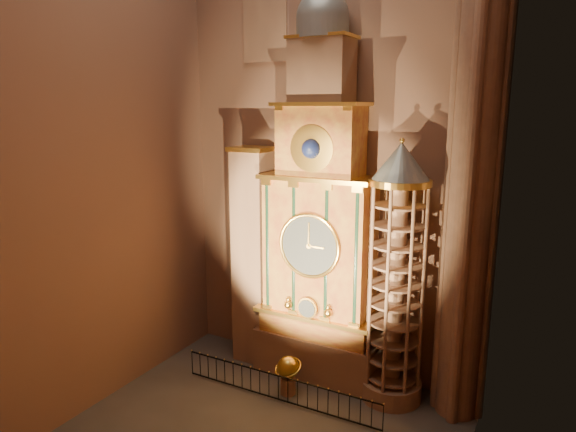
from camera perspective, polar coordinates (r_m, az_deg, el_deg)
The scene contains 10 objects.
wall_back at distance 22.40m, azimuth 4.80°, elevation 9.58°, with size 22.00×22.00×0.00m, color brown.
wall_left at distance 21.61m, azimuth -19.60°, elevation 8.85°, with size 22.00×22.00×0.00m, color brown.
wall_right at distance 14.66m, azimuth 20.73°, elevation 7.58°, with size 22.00×22.00×0.00m, color brown.
astronomical_clock at distance 22.07m, azimuth 3.52°, elevation -1.79°, with size 5.60×2.41×16.70m.
portrait_tower at distance 24.07m, azimuth -3.89°, elevation -4.39°, with size 1.80×1.60×10.20m.
stair_turret at distance 21.05m, azimuth 11.89°, elevation -6.72°, with size 2.50×2.50×10.80m.
gothic_pier at distance 19.73m, azimuth 20.20°, elevation 8.57°, with size 2.04×2.04×22.00m.
stained_glass_window at distance 24.21m, azimuth -2.58°, elevation 22.88°, with size 2.20×0.14×5.20m.
celestial_globe at distance 22.59m, azimuth 0.00°, elevation -16.92°, with size 1.44×1.39×1.68m.
iron_railing at distance 22.28m, azimuth -1.09°, elevation -18.55°, with size 8.95×0.07×1.12m.
Camera 1 is at (9.00, -14.49, 11.95)m, focal length 32.00 mm.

